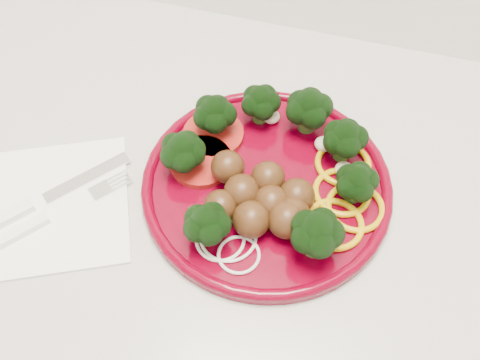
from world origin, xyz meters
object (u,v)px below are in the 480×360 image
(napkin, at_px, (51,206))
(fork, at_px, (34,225))
(plate, at_px, (266,176))
(knife, at_px, (28,207))

(napkin, xyz_separation_m, fork, (-0.00, -0.03, 0.01))
(plate, distance_m, napkin, 0.25)
(plate, height_order, knife, plate)
(fork, bearing_deg, napkin, 33.31)
(napkin, bearing_deg, plate, 22.38)
(napkin, relative_size, fork, 1.18)
(plate, bearing_deg, napkin, -157.62)
(knife, relative_size, fork, 1.12)
(napkin, bearing_deg, knife, -151.11)
(plate, relative_size, fork, 1.97)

